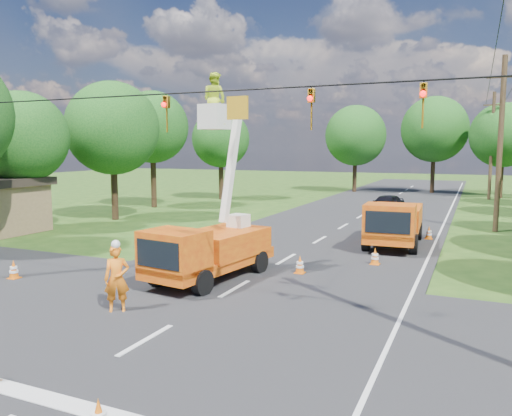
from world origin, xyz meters
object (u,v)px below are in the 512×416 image
at_px(traffic_cone_7, 429,233).
at_px(bucket_truck, 209,236).
at_px(tree_far_b, 435,129).
at_px(distant_car, 386,204).
at_px(tree_left_c, 22,137).
at_px(tree_left_d, 112,128).
at_px(tree_left_e, 152,127).
at_px(tree_far_a, 356,136).
at_px(pole_right_far, 492,145).
at_px(traffic_cone_5, 14,270).
at_px(ground_worker, 117,279).
at_px(second_truck, 394,222).
at_px(traffic_cone_3, 375,257).
at_px(tree_far_c, 503,135).
at_px(pole_right_mid, 500,143).
at_px(tree_left_f, 221,139).
at_px(traffic_cone_2, 300,265).

bearing_deg(traffic_cone_7, bucket_truck, -119.15).
bearing_deg(tree_far_b, distant_car, -95.06).
height_order(tree_left_c, tree_left_d, tree_left_d).
xyz_separation_m(tree_left_e, tree_far_a, (11.80, 21.00, -0.30)).
distance_m(tree_left_c, tree_far_a, 35.90).
bearing_deg(tree_left_c, tree_far_a, 71.31).
relative_size(pole_right_far, tree_far_b, 0.97).
bearing_deg(traffic_cone_5, ground_worker, -13.47).
relative_size(traffic_cone_7, tree_far_b, 0.07).
bearing_deg(distant_car, tree_left_c, -124.17).
height_order(second_truck, traffic_cone_5, second_truck).
height_order(distant_car, tree_far_b, tree_far_b).
bearing_deg(traffic_cone_3, tree_far_c, 80.10).
bearing_deg(tree_left_d, traffic_cone_5, -63.76).
distance_m(traffic_cone_5, tree_left_d, 16.68).
relative_size(traffic_cone_5, pole_right_mid, 0.07).
xyz_separation_m(second_truck, tree_left_c, (-20.25, -4.06, 4.25)).
xyz_separation_m(traffic_cone_3, traffic_cone_7, (1.52, 7.00, 0.00)).
height_order(pole_right_mid, tree_left_d, pole_right_mid).
height_order(bucket_truck, tree_far_c, tree_far_c).
distance_m(second_truck, pole_right_mid, 9.28).
height_order(tree_left_f, tree_far_c, tree_far_c).
bearing_deg(traffic_cone_5, tree_far_b, 75.87).
bearing_deg(traffic_cone_7, traffic_cone_2, -111.92).
bearing_deg(traffic_cone_7, ground_worker, -114.48).
bearing_deg(tree_left_f, tree_left_d, -90.76).
height_order(pole_right_far, tree_left_c, pole_right_far).
xyz_separation_m(second_truck, tree_far_b, (-0.75, 31.94, 5.62)).
xyz_separation_m(tree_left_c, tree_left_f, (1.70, 21.00, 0.25)).
bearing_deg(tree_left_f, tree_left_e, -104.04).
bearing_deg(traffic_cone_3, tree_left_f, 130.88).
bearing_deg(tree_left_c, pole_right_far, 51.12).
bearing_deg(tree_left_c, bucket_truck, -19.11).
height_order(tree_left_f, tree_far_b, tree_far_b).
bearing_deg(tree_left_e, ground_worker, -56.86).
xyz_separation_m(second_truck, traffic_cone_2, (-2.43, -7.06, -0.83)).
bearing_deg(pole_right_far, tree_left_c, -128.88).
relative_size(distant_car, traffic_cone_2, 5.81).
distance_m(traffic_cone_3, tree_left_e, 25.20).
height_order(traffic_cone_2, tree_far_a, tree_far_a).
xyz_separation_m(ground_worker, tree_left_c, (-14.36, 9.46, 4.43)).
height_order(tree_left_c, tree_far_a, tree_far_a).
bearing_deg(traffic_cone_2, tree_left_d, 151.11).
bearing_deg(traffic_cone_7, tree_far_a, 110.45).
relative_size(bucket_truck, tree_far_b, 0.73).
bearing_deg(tree_left_f, pole_right_far, 23.23).
xyz_separation_m(second_truck, traffic_cone_5, (-11.83, -12.09, -0.83)).
bearing_deg(traffic_cone_7, pole_right_mid, 52.79).
height_order(ground_worker, tree_left_c, tree_left_c).
bearing_deg(tree_left_f, traffic_cone_3, -49.12).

